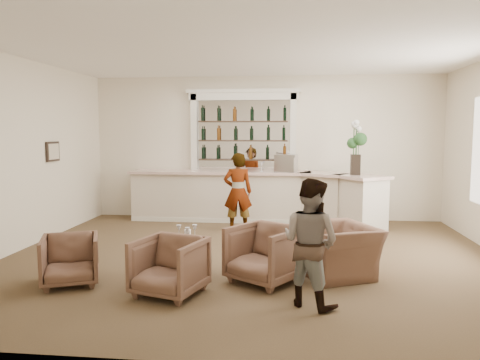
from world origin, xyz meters
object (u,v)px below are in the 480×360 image
Objects in this scene: guest at (310,242)px; armchair_far at (337,250)px; espresso_machine at (286,163)px; armchair_left at (70,260)px; sommelier at (238,192)px; bar_counter at (256,197)px; cocktail_table at (187,257)px; armchair_right at (265,254)px; flower_vase at (356,144)px; armchair_center at (169,266)px.

guest reaches higher than armchair_far.
armchair_left is at bearing -106.48° from espresso_machine.
sommelier is 2.19× the size of armchair_left.
cocktail_table is at bearing -99.77° from bar_counter.
armchair_right is at bearing -77.98° from espresso_machine.
guest is 1.75× the size of armchair_right.
flower_vase reaches higher than espresso_machine.
bar_counter is 9.34× the size of cocktail_table.
bar_counter is at bearing -167.28° from espresso_machine.
cocktail_table is at bearing 105.26° from armchair_center.
espresso_machine is at bearing 91.19° from armchair_center.
sommelier reaches higher than espresso_machine.
bar_counter is 5.13× the size of flower_vase.
armchair_center is 5.08m from espresso_machine.
flower_vase is at bearing -69.35° from guest.
armchair_far is at bearing -68.77° from bar_counter.
armchair_right is 1.11m from armchair_far.
espresso_machine reaches higher than cocktail_table.
armchair_left is at bearing -114.99° from bar_counter.
flower_vase is (1.43, -0.48, 0.43)m from espresso_machine.
flower_vase is at bearing 143.96° from armchair_far.
espresso_machine is (2.80, 4.55, 1.00)m from armchair_left.
flower_vase is at bearing -3.25° from espresso_machine.
bar_counter is 12.81× the size of espresso_machine.
armchair_center is at bearing -87.75° from armchair_far.
sommelier is at bearing -37.51° from guest.
flower_vase is (2.40, 0.46, 0.96)m from sommelier.
armchair_center is 5.34m from flower_vase.
guest reaches higher than bar_counter.
cocktail_table is 0.84× the size of armchair_left.
sommelier is 1.87× the size of armchair_right.
armchair_center is (1.42, -0.24, 0.03)m from armchair_left.
armchair_left is 2.60m from armchair_right.
armchair_left is at bearing -172.37° from armchair_center.
sommelier is at bearing 40.33° from armchair_left.
espresso_machine reaches higher than armchair_far.
armchair_left is 3.68m from armchair_far.
bar_counter is at bearing 166.50° from flower_vase.
armchair_center is at bearing -92.01° from cocktail_table.
cocktail_table is at bearing 72.71° from sommelier.
bar_counter is 5.22× the size of armchair_far.
cocktail_table is (-0.68, -3.97, -0.32)m from bar_counter.
sommelier is at bearing -107.31° from bar_counter.
cocktail_table is 0.41× the size of guest.
armchair_far is at bearing 112.29° from sommelier.
armchair_left is 0.67× the size of armchair_far.
sommelier is 3.90m from armchair_center.
sommelier is 1.07× the size of guest.
armchair_left is at bearing -137.48° from armchair_right.
armchair_right is at bearing -14.39° from armchair_left.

